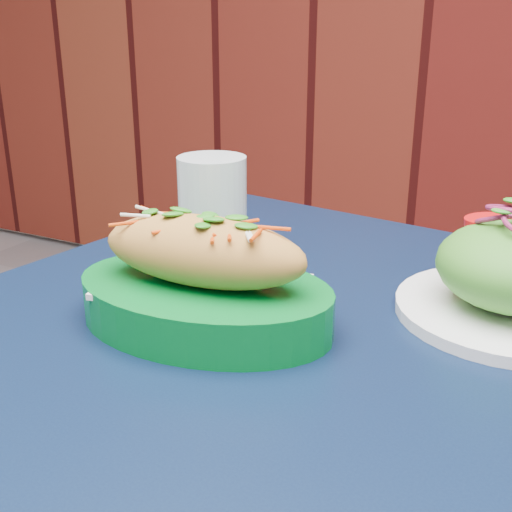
% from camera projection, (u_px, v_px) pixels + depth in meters
% --- Properties ---
extents(cafe_table, '(0.91, 0.91, 0.75)m').
position_uv_depth(cafe_table, '(319.00, 432.00, 0.61)').
color(cafe_table, black).
rests_on(cafe_table, ground).
extents(banh_mi_basket, '(0.27, 0.19, 0.12)m').
position_uv_depth(banh_mi_basket, '(204.00, 282.00, 0.61)').
color(banh_mi_basket, '#026923').
rests_on(banh_mi_basket, cafe_table).
extents(water_glass, '(0.08, 0.08, 0.13)m').
position_uv_depth(water_glass, '(213.00, 212.00, 0.76)').
color(water_glass, silver).
rests_on(water_glass, cafe_table).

